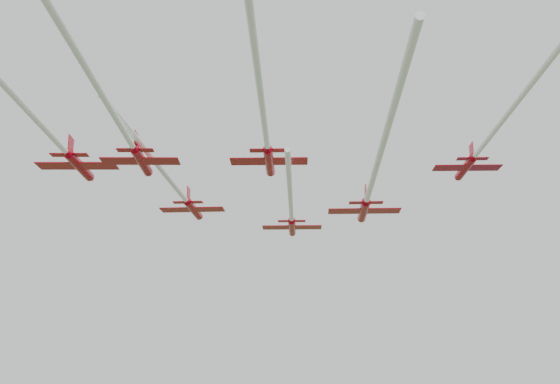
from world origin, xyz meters
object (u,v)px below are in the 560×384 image
at_px(jet_row2_left, 178,191).
at_px(jet_row3_right, 490,137).
at_px(jet_lead, 291,214).
at_px(jet_row2_right, 372,183).
at_px(jet_row3_left, 39,122).
at_px(jet_row4_left, 104,98).
at_px(jet_row3_mid, 264,119).

bearing_deg(jet_row2_left, jet_row3_right, -17.47).
height_order(jet_lead, jet_row2_left, jet_lead).
bearing_deg(jet_row2_right, jet_row2_left, 166.68).
distance_m(jet_row2_left, jet_row3_left, 23.08).
distance_m(jet_row3_left, jet_row4_left, 15.68).
distance_m(jet_row2_right, jet_row4_left, 35.88).
relative_size(jet_row3_left, jet_row4_left, 0.96).
distance_m(jet_row2_right, jet_row3_right, 14.38).
height_order(jet_lead, jet_row3_left, jet_row3_left).
height_order(jet_row2_left, jet_row2_right, jet_row2_left).
relative_size(jet_lead, jet_row3_mid, 0.78).
relative_size(jet_row3_mid, jet_row3_right, 1.19).
bearing_deg(jet_row4_left, jet_row2_right, 44.75).
height_order(jet_row2_right, jet_row4_left, jet_row2_right).
bearing_deg(jet_row4_left, jet_lead, 70.76).
distance_m(jet_row3_right, jet_row4_left, 41.51).
relative_size(jet_row2_right, jet_row3_right, 1.22).
bearing_deg(jet_row3_right, jet_row2_right, 149.68).
bearing_deg(jet_row3_left, jet_row3_right, 7.34).
xyz_separation_m(jet_row3_right, jet_row4_left, (-26.37, -31.90, -3.15)).
xyz_separation_m(jet_lead, jet_row2_right, (17.46, -16.38, -1.49)).
bearing_deg(jet_lead, jet_row2_left, -131.90).
relative_size(jet_row3_right, jet_row4_left, 0.79).
relative_size(jet_row2_left, jet_row2_right, 0.81).
xyz_separation_m(jet_lead, jet_row3_right, (31.41, -18.14, 1.55)).
height_order(jet_row2_right, jet_row3_right, jet_row3_right).
bearing_deg(jet_row3_mid, jet_row2_right, 48.31).
relative_size(jet_row2_left, jet_row3_left, 0.81).
distance_m(jet_row3_left, jet_row3_right, 47.22).
bearing_deg(jet_row4_left, jet_row3_mid, 43.05).
height_order(jet_lead, jet_row3_right, jet_row3_right).
bearing_deg(jet_row3_right, jet_lead, 126.86).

